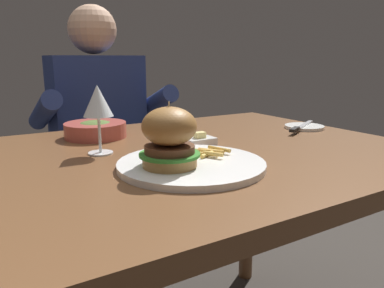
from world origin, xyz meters
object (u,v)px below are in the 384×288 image
(diner_person, at_px, (100,156))
(soup_bowl, at_px, (96,129))
(main_plate, at_px, (191,164))
(burger_sandwich, at_px, (169,137))
(bread_plate, at_px, (304,127))
(butter_dish, at_px, (200,141))
(wine_glass, at_px, (98,103))
(table_knife, at_px, (300,127))

(diner_person, bearing_deg, soup_bowl, -108.14)
(main_plate, relative_size, burger_sandwich, 2.40)
(main_plate, relative_size, soup_bowl, 1.77)
(bread_plate, xyz_separation_m, butter_dish, (-0.43, -0.02, 0.01))
(wine_glass, distance_m, bread_plate, 0.70)
(wine_glass, xyz_separation_m, bread_plate, (0.69, -0.02, -0.12))
(table_knife, bearing_deg, soup_bowl, 157.52)
(bread_plate, bearing_deg, diner_person, 127.25)
(burger_sandwich, distance_m, soup_bowl, 0.43)
(main_plate, xyz_separation_m, soup_bowl, (-0.08, 0.42, 0.02))
(bread_plate, relative_size, diner_person, 0.11)
(bread_plate, xyz_separation_m, soup_bowl, (-0.64, 0.22, 0.02))
(diner_person, bearing_deg, table_knife, -56.29)
(burger_sandwich, distance_m, table_knife, 0.60)
(main_plate, relative_size, diner_person, 0.27)
(burger_sandwich, xyz_separation_m, diner_person, (0.12, 0.86, -0.25))
(soup_bowl, relative_size, diner_person, 0.15)
(butter_dish, relative_size, soup_bowl, 0.45)
(bread_plate, xyz_separation_m, table_knife, (-0.05, -0.02, 0.01))
(butter_dish, relative_size, diner_person, 0.07)
(burger_sandwich, relative_size, table_knife, 0.63)
(diner_person, bearing_deg, wine_glass, -106.92)
(burger_sandwich, distance_m, diner_person, 0.90)
(soup_bowl, bearing_deg, main_plate, -79.35)
(burger_sandwich, xyz_separation_m, table_knife, (0.57, 0.18, -0.06))
(main_plate, distance_m, bread_plate, 0.60)
(wine_glass, relative_size, table_knife, 0.81)
(bread_plate, bearing_deg, burger_sandwich, -161.91)
(diner_person, bearing_deg, butter_dish, -84.39)
(wine_glass, height_order, bread_plate, wine_glass)
(main_plate, bearing_deg, wine_glass, 120.52)
(main_plate, relative_size, wine_glass, 1.89)
(main_plate, xyz_separation_m, wine_glass, (-0.13, 0.22, 0.12))
(bread_plate, distance_m, soup_bowl, 0.68)
(wine_glass, distance_m, soup_bowl, 0.23)
(wine_glass, height_order, diner_person, diner_person)
(table_knife, relative_size, diner_person, 0.18)
(main_plate, xyz_separation_m, butter_dish, (0.13, 0.17, 0.00))
(burger_sandwich, distance_m, wine_glass, 0.24)
(soup_bowl, bearing_deg, bread_plate, -19.20)
(soup_bowl, xyz_separation_m, diner_person, (0.14, 0.43, -0.20))
(burger_sandwich, xyz_separation_m, bread_plate, (0.62, 0.20, -0.07))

